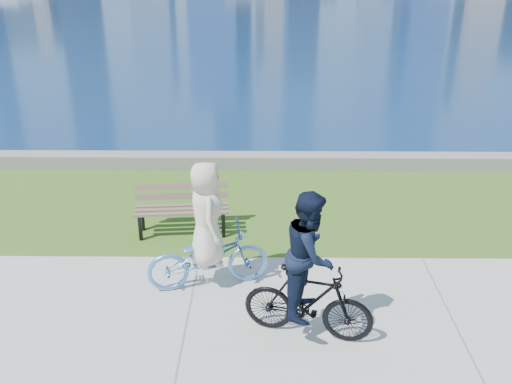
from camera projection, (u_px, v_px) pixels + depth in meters
ground at (188, 317)px, 8.66m from camera, size 320.00×320.00×0.00m
concrete_path at (188, 316)px, 8.66m from camera, size 80.00×3.50×0.02m
seawall at (217, 161)px, 14.25m from camera, size 90.00×0.50×0.35m
park_bench at (182, 205)px, 10.98m from camera, size 1.84×0.77×0.93m
cyclist_woman at (207, 242)px, 9.11m from camera, size 1.14×2.10×2.17m
cyclist_man at (309, 279)px, 7.87m from camera, size 0.98×1.93×2.26m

